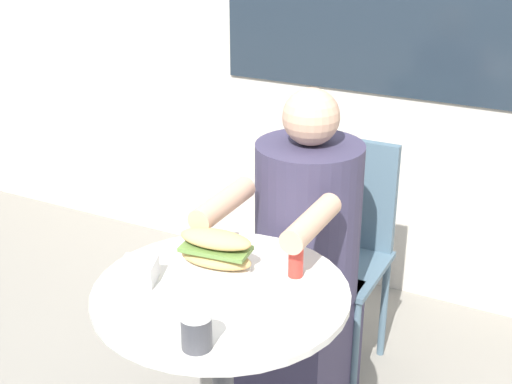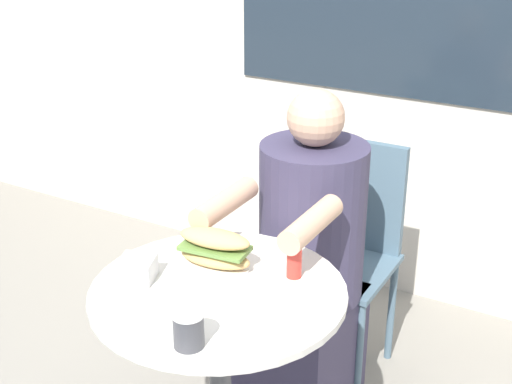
# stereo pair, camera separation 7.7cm
# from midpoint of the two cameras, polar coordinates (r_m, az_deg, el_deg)

# --- Properties ---
(cafe_table) EXTENTS (0.67, 0.67, 0.75)m
(cafe_table) POSITION_cam_midpoint_polar(r_m,az_deg,el_deg) (1.97, -3.84, -12.93)
(cafe_table) COLOR beige
(cafe_table) RESTS_ON ground_plane
(diner_chair) EXTENTS (0.38, 0.38, 0.87)m
(diner_chair) POSITION_cam_midpoint_polar(r_m,az_deg,el_deg) (2.65, 5.95, -3.44)
(diner_chair) COLOR slate
(diner_chair) RESTS_ON ground_plane
(seated_diner) EXTENTS (0.35, 0.62, 1.15)m
(seated_diner) POSITION_cam_midpoint_polar(r_m,az_deg,el_deg) (2.38, 2.77, -7.30)
(seated_diner) COLOR #38334C
(seated_diner) RESTS_ON ground_plane
(sandwich_on_plate) EXTENTS (0.21, 0.19, 0.11)m
(sandwich_on_plate) POSITION_cam_midpoint_polar(r_m,az_deg,el_deg) (1.93, -4.37, -4.78)
(sandwich_on_plate) COLOR white
(sandwich_on_plate) RESTS_ON cafe_table
(drink_cup) EXTENTS (0.07, 0.07, 0.09)m
(drink_cup) POSITION_cam_midpoint_polar(r_m,az_deg,el_deg) (1.62, -6.16, -10.95)
(drink_cup) COLOR #424247
(drink_cup) RESTS_ON cafe_table
(napkin_box) EXTENTS (0.12, 0.12, 0.06)m
(napkin_box) POSITION_cam_midpoint_polar(r_m,az_deg,el_deg) (1.90, -10.53, -6.29)
(napkin_box) COLOR silver
(napkin_box) RESTS_ON cafe_table
(condiment_bottle) EXTENTS (0.04, 0.04, 0.16)m
(condiment_bottle) POSITION_cam_midpoint_polar(r_m,az_deg,el_deg) (1.88, 2.05, -4.72)
(condiment_bottle) COLOR red
(condiment_bottle) RESTS_ON cafe_table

